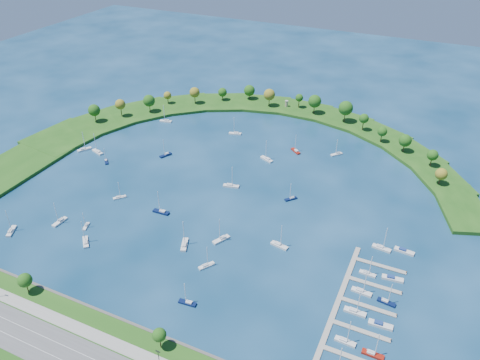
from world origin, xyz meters
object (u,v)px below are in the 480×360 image
at_px(moored_boat_0, 60,221).
at_px(dock_system, 353,315).
at_px(moored_boat_14, 184,244).
at_px(docked_boat_4, 355,311).
at_px(moored_boat_3, 86,242).
at_px(docked_boat_6, 361,291).
at_px(moored_boat_9, 221,239).
at_px(moored_boat_2, 166,121).
at_px(moored_boat_18, 166,155).
at_px(moored_boat_1, 188,302).
at_px(moored_boat_16, 206,265).
at_px(moored_boat_12, 279,245).
at_px(moored_boat_21, 337,154).
at_px(docked_boat_10, 381,248).
at_px(moored_boat_5, 231,185).
at_px(moored_boat_11, 291,198).
at_px(docked_boat_8, 368,273).
at_px(docked_boat_2, 345,341).
at_px(moored_boat_6, 235,133).
at_px(moored_boat_10, 86,226).
at_px(moored_boat_7, 119,197).
at_px(harbor_tower, 287,104).
at_px(docked_boat_3, 373,354).
at_px(docked_boat_11, 404,251).
at_px(moored_boat_20, 267,159).
at_px(moored_boat_8, 106,161).
at_px(docked_boat_7, 386,302).
at_px(moored_boat_17, 161,211).
at_px(docked_boat_9, 392,278).
at_px(docked_boat_5, 380,325).
at_px(moored_boat_15, 98,152).

bearing_deg(moored_boat_0, dock_system, 94.92).
xyz_separation_m(moored_boat_14, docked_boat_4, (82.66, -6.63, -0.02)).
xyz_separation_m(moored_boat_3, docked_boat_6, (126.39, 23.48, 0.00)).
bearing_deg(moored_boat_14, moored_boat_9, -74.88).
bearing_deg(moored_boat_2, moored_boat_18, 110.83).
height_order(moored_boat_1, moored_boat_9, moored_boat_9).
height_order(moored_boat_16, docked_boat_4, docked_boat_4).
height_order(moored_boat_12, moored_boat_21, moored_boat_12).
distance_m(docked_boat_4, docked_boat_10, 43.56).
xyz_separation_m(moored_boat_5, docked_boat_10, (87.16, -18.08, -0.01)).
relative_size(moored_boat_11, docked_boat_8, 0.97).
height_order(moored_boat_9, docked_boat_2, moored_boat_9).
distance_m(moored_boat_6, moored_boat_14, 118.12).
height_order(moored_boat_10, docked_boat_6, docked_boat_6).
bearing_deg(docked_boat_10, moored_boat_12, -151.00).
bearing_deg(moored_boat_18, moored_boat_21, 139.64).
distance_m(moored_boat_2, moored_boat_7, 96.67).
distance_m(harbor_tower, moored_boat_6, 57.13).
bearing_deg(moored_boat_6, moored_boat_10, 63.29).
relative_size(moored_boat_18, docked_boat_3, 1.00).
bearing_deg(moored_boat_10, moored_boat_7, 160.79).
relative_size(moored_boat_6, docked_boat_11, 1.33).
bearing_deg(moored_boat_20, moored_boat_2, 11.02).
relative_size(moored_boat_3, docked_boat_6, 1.00).
bearing_deg(moored_boat_8, docked_boat_7, 31.52).
bearing_deg(moored_boat_2, moored_boat_11, 143.14).
height_order(moored_boat_14, moored_boat_17, moored_boat_14).
distance_m(moored_boat_1, moored_boat_17, 65.09).
bearing_deg(moored_boat_10, dock_system, 70.13).
relative_size(moored_boat_5, moored_boat_6, 1.06).
distance_m(moored_boat_0, docked_boat_9, 162.13).
relative_size(moored_boat_2, moored_boat_11, 1.22).
distance_m(dock_system, docked_boat_10, 45.05).
relative_size(docked_boat_10, docked_boat_11, 1.37).
distance_m(moored_boat_17, docked_boat_5, 120.36).
height_order(harbor_tower, moored_boat_15, moored_boat_15).
height_order(moored_boat_10, docked_boat_7, docked_boat_7).
xyz_separation_m(docked_boat_8, docked_boat_10, (2.37, 19.60, 0.06)).
height_order(moored_boat_1, docked_boat_5, moored_boat_1).
distance_m(moored_boat_12, moored_boat_15, 141.67).
bearing_deg(docked_boat_3, moored_boat_5, 141.35).
bearing_deg(moored_boat_17, moored_boat_9, 167.99).
xyz_separation_m(moored_boat_20, docked_boat_3, (88.26, -114.93, -0.05)).
xyz_separation_m(dock_system, docked_boat_11, (12.57, 47.27, 0.33)).
height_order(moored_boat_2, moored_boat_18, moored_boat_2).
bearing_deg(docked_boat_7, moored_boat_15, 172.23).
bearing_deg(docked_boat_3, moored_boat_1, -173.73).
distance_m(moored_boat_9, moored_boat_15, 118.57).
bearing_deg(moored_boat_16, harbor_tower, 42.51).
distance_m(moored_boat_8, docked_boat_2, 180.48).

